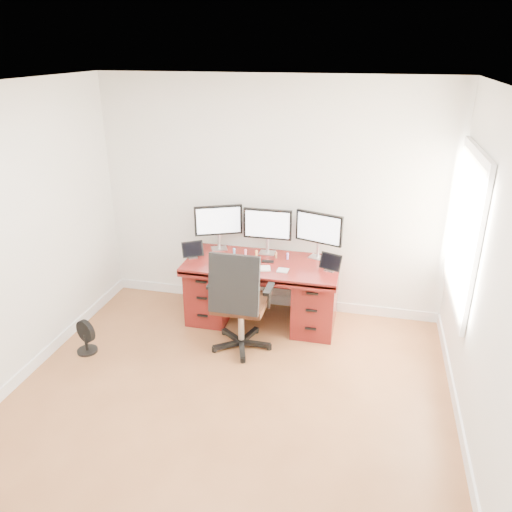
% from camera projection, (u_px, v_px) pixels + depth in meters
% --- Properties ---
extents(ground, '(4.50, 4.50, 0.00)m').
position_uv_depth(ground, '(215.00, 428.00, 4.19)').
color(ground, brown).
rests_on(ground, ground).
extents(back_wall, '(4.00, 0.10, 2.70)m').
position_uv_depth(back_wall, '(271.00, 199.00, 5.68)').
color(back_wall, white).
rests_on(back_wall, ground).
extents(right_wall, '(0.10, 4.50, 2.70)m').
position_uv_depth(right_wall, '(499.00, 307.00, 3.34)').
color(right_wall, white).
rests_on(right_wall, ground).
extents(desk, '(1.70, 0.80, 0.75)m').
position_uv_depth(desk, '(263.00, 289.00, 5.67)').
color(desk, '#5C1412').
rests_on(desk, ground).
extents(office_chair, '(0.65, 0.61, 1.14)m').
position_uv_depth(office_chair, '(240.00, 318.00, 5.13)').
color(office_chair, black).
rests_on(office_chair, ground).
extents(floor_fan, '(0.25, 0.21, 0.36)m').
position_uv_depth(floor_fan, '(85.00, 337.00, 5.16)').
color(floor_fan, black).
rests_on(floor_fan, ground).
extents(monitor_left, '(0.52, 0.26, 0.53)m').
position_uv_depth(monitor_left, '(218.00, 222.00, 5.74)').
color(monitor_left, silver).
rests_on(monitor_left, desk).
extents(monitor_center, '(0.55, 0.14, 0.53)m').
position_uv_depth(monitor_center, '(268.00, 226.00, 5.62)').
color(monitor_center, silver).
rests_on(monitor_center, desk).
extents(monitor_right, '(0.53, 0.21, 0.53)m').
position_uv_depth(monitor_right, '(319.00, 230.00, 5.50)').
color(monitor_right, silver).
rests_on(monitor_right, desk).
extents(tablet_left, '(0.24, 0.18, 0.19)m').
position_uv_depth(tablet_left, '(192.00, 251.00, 5.60)').
color(tablet_left, silver).
rests_on(tablet_left, desk).
extents(tablet_right, '(0.25, 0.15, 0.19)m').
position_uv_depth(tablet_right, '(330.00, 263.00, 5.27)').
color(tablet_right, silver).
rests_on(tablet_right, desk).
extents(keyboard, '(0.33, 0.21, 0.01)m').
position_uv_depth(keyboard, '(256.00, 268.00, 5.34)').
color(keyboard, white).
rests_on(keyboard, desk).
extents(trackpad, '(0.12, 0.12, 0.01)m').
position_uv_depth(trackpad, '(283.00, 270.00, 5.30)').
color(trackpad, '#B6B8BD').
rests_on(trackpad, desk).
extents(drawing_tablet, '(0.25, 0.20, 0.01)m').
position_uv_depth(drawing_tablet, '(230.00, 265.00, 5.43)').
color(drawing_tablet, black).
rests_on(drawing_tablet, desk).
extents(phone, '(0.13, 0.07, 0.01)m').
position_uv_depth(phone, '(268.00, 261.00, 5.52)').
color(phone, black).
rests_on(phone, desk).
extents(figurine_blue, '(0.03, 0.03, 0.08)m').
position_uv_depth(figurine_blue, '(234.00, 251.00, 5.70)').
color(figurine_blue, '#5DA1E2').
rests_on(figurine_blue, desk).
extents(figurine_pink, '(0.03, 0.03, 0.08)m').
position_uv_depth(figurine_pink, '(246.00, 252.00, 5.68)').
color(figurine_pink, pink).
rests_on(figurine_pink, desk).
extents(figurine_orange, '(0.03, 0.03, 0.08)m').
position_uv_depth(figurine_orange, '(256.00, 253.00, 5.65)').
color(figurine_orange, '#FFB75E').
rests_on(figurine_orange, desk).
extents(figurine_brown, '(0.03, 0.03, 0.08)m').
position_uv_depth(figurine_brown, '(276.00, 255.00, 5.60)').
color(figurine_brown, brown).
rests_on(figurine_brown, desk).
extents(figurine_purple, '(0.03, 0.03, 0.08)m').
position_uv_depth(figurine_purple, '(288.00, 256.00, 5.57)').
color(figurine_purple, '#A776DD').
rests_on(figurine_purple, desk).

